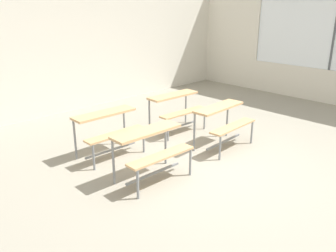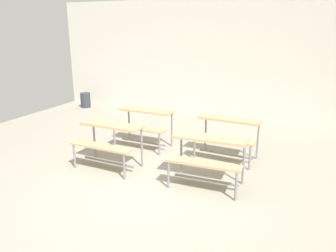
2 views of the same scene
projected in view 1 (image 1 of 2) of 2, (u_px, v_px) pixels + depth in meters
ground at (221, 170)px, 5.56m from camera, size 10.00×9.00×0.05m
wall_back at (68, 47)px, 8.08m from camera, size 10.00×0.12×3.00m
desk_bench_r0c0 at (152, 144)px, 5.06m from camera, size 1.12×0.62×0.74m
desk_bench_r0c1 at (224, 117)px, 6.21m from camera, size 1.12×0.63×0.74m
desk_bench_r1c0 at (108, 124)px, 5.86m from camera, size 1.11×0.61×0.74m
desk_bench_r1c1 at (177, 104)px, 6.99m from camera, size 1.13×0.64×0.74m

